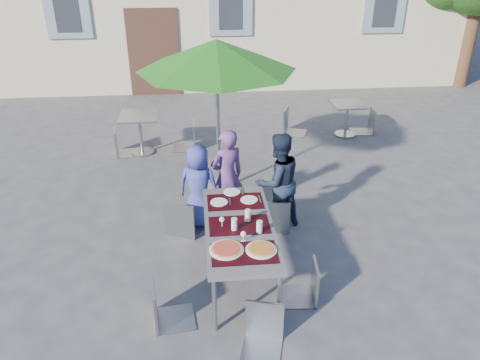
{
  "coord_description": "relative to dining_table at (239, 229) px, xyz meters",
  "views": [
    {
      "loc": [
        -0.96,
        -4.88,
        3.73
      ],
      "look_at": [
        -0.43,
        0.6,
        0.88
      ],
      "focal_mm": 35.0,
      "sensor_mm": 36.0,
      "label": 1
    }
  ],
  "objects": [
    {
      "name": "dining_table",
      "position": [
        0.0,
        0.0,
        0.0
      ],
      "size": [
        0.8,
        1.85,
        0.76
      ],
      "color": "#3E3F43",
      "rests_on": "ground"
    },
    {
      "name": "chair_0",
      "position": [
        -0.7,
        1.03,
        -0.1
      ],
      "size": [
        0.59,
        0.6,
        1.02
      ],
      "color": "gray",
      "rests_on": "ground"
    },
    {
      "name": "glassware",
      "position": [
        0.05,
        -0.08,
        0.13
      ],
      "size": [
        0.48,
        0.48,
        0.15
      ],
      "color": "silver",
      "rests_on": "dining_table"
    },
    {
      "name": "pizza_near_right",
      "position": [
        0.19,
        -0.52,
        0.07
      ],
      "size": [
        0.34,
        0.34,
        0.03
      ],
      "color": "white",
      "rests_on": "dining_table"
    },
    {
      "name": "bg_chair_l_1",
      "position": [
        1.55,
        4.69,
        -0.09
      ],
      "size": [
        0.59,
        0.59,
        1.03
      ],
      "color": "slate",
      "rests_on": "ground"
    },
    {
      "name": "ground",
      "position": [
        0.52,
        0.3,
        -0.7
      ],
      "size": [
        90.0,
        90.0,
        0.0
      ],
      "primitive_type": "plane",
      "color": "#404042",
      "rests_on": "ground"
    },
    {
      "name": "child_1",
      "position": [
        -0.04,
        1.36,
        0.01
      ],
      "size": [
        0.61,
        0.52,
        1.42
      ],
      "primitive_type": "imported",
      "rotation": [
        0.0,
        0.0,
        3.57
      ],
      "color": "#633B78",
      "rests_on": "ground"
    },
    {
      "name": "cafe_table_0",
      "position": [
        -1.52,
        3.91,
        -0.15
      ],
      "size": [
        0.73,
        0.73,
        0.78
      ],
      "color": "#989B9F",
      "rests_on": "ground"
    },
    {
      "name": "pizza_near_left",
      "position": [
        -0.18,
        -0.48,
        0.07
      ],
      "size": [
        0.38,
        0.38,
        0.03
      ],
      "color": "white",
      "rests_on": "dining_table"
    },
    {
      "name": "chair_4",
      "position": [
        0.73,
        -0.46,
        -0.18
      ],
      "size": [
        0.44,
        0.43,
        0.89
      ],
      "color": "gray",
      "rests_on": "ground"
    },
    {
      "name": "child_0",
      "position": [
        -0.46,
        1.27,
        -0.08
      ],
      "size": [
        0.7,
        0.57,
        1.23
      ],
      "primitive_type": "imported",
      "rotation": [
        0.0,
        0.0,
        2.79
      ],
      "color": "#353E93",
      "rests_on": "ground"
    },
    {
      "name": "patio_umbrella",
      "position": [
        -0.12,
        2.26,
        1.51
      ],
      "size": [
        2.37,
        2.37,
        2.45
      ],
      "color": "#989B9F",
      "rests_on": "ground"
    },
    {
      "name": "bg_chair_r_0",
      "position": [
        -0.62,
        4.07,
        -0.1
      ],
      "size": [
        0.46,
        0.45,
        1.01
      ],
      "color": "gray",
      "rests_on": "ground"
    },
    {
      "name": "chair_5",
      "position": [
        0.14,
        -1.1,
        -0.18
      ],
      "size": [
        0.49,
        0.49,
        0.89
      ],
      "color": "#939A9F",
      "rests_on": "ground"
    },
    {
      "name": "bg_chair_r_1",
      "position": [
        3.18,
        4.57,
        -0.11
      ],
      "size": [
        0.48,
        0.48,
        0.99
      ],
      "color": "gray",
      "rests_on": "ground"
    },
    {
      "name": "child_2",
      "position": [
        0.65,
        1.12,
        0.02
      ],
      "size": [
        0.8,
        0.63,
        1.43
      ],
      "primitive_type": "imported",
      "rotation": [
        0.0,
        0.0,
        3.53
      ],
      "color": "#182135",
      "rests_on": "ground"
    },
    {
      "name": "chair_3",
      "position": [
        -0.87,
        -0.68,
        -0.14
      ],
      "size": [
        0.47,
        0.47,
        0.95
      ],
      "color": "gray",
      "rests_on": "ground"
    },
    {
      "name": "chair_2",
      "position": [
        0.59,
        0.99,
        -0.13
      ],
      "size": [
        0.48,
        0.49,
        0.97
      ],
      "color": "gray",
      "rests_on": "ground"
    },
    {
      "name": "chair_1",
      "position": [
        0.02,
        1.11,
        -0.15
      ],
      "size": [
        0.51,
        0.51,
        0.93
      ],
      "color": "#8E9599",
      "rests_on": "ground"
    },
    {
      "name": "bg_chair_l_0",
      "position": [
        -1.9,
        3.9,
        -0.12
      ],
      "size": [
        0.49,
        0.49,
        0.97
      ],
      "color": "gray",
      "rests_on": "ground"
    },
    {
      "name": "place_settings",
      "position": [
        -0.01,
        0.64,
        0.06
      ],
      "size": [
        0.65,
        0.47,
        0.01
      ],
      "color": "white",
      "rests_on": "dining_table"
    },
    {
      "name": "cafe_table_1",
      "position": [
        2.68,
        4.44,
        -0.23
      ],
      "size": [
        0.65,
        0.65,
        0.7
      ],
      "color": "#989B9F",
      "rests_on": "ground"
    }
  ]
}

